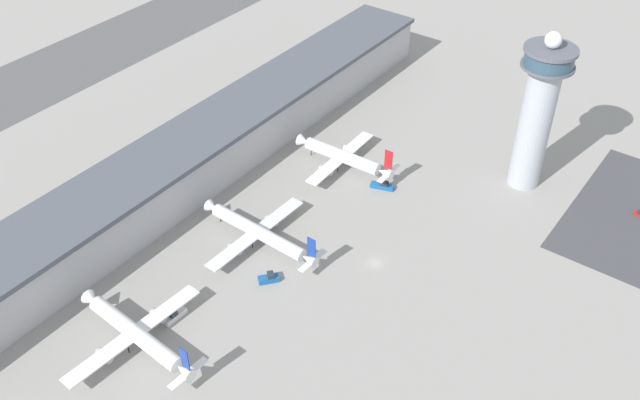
# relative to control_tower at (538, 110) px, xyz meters

# --- Properties ---
(ground_plane) EXTENTS (1000.00, 1000.00, 0.00)m
(ground_plane) POSITION_rel_control_tower_xyz_m (-62.24, 18.37, -27.78)
(ground_plane) COLOR gray
(terminal_building) EXTENTS (236.62, 25.00, 17.61)m
(terminal_building) POSITION_rel_control_tower_xyz_m (-62.24, 88.37, -18.87)
(terminal_building) COLOR #B2B2B7
(terminal_building) RESTS_ON ground
(runway_strip) EXTENTS (354.93, 44.00, 0.01)m
(runway_strip) POSITION_rel_control_tower_xyz_m (-62.24, 189.53, -27.77)
(runway_strip) COLOR #515154
(runway_strip) RESTS_ON ground
(control_tower) EXTENTS (16.04, 16.04, 53.94)m
(control_tower) POSITION_rel_control_tower_xyz_m (0.00, 0.00, 0.00)
(control_tower) COLOR #ADB2BC
(control_tower) RESTS_ON ground
(parking_lot_surface) EXTENTS (64.00, 40.00, 0.01)m
(parking_lot_surface) POSITION_rel_control_tower_xyz_m (4.76, -37.60, -27.77)
(parking_lot_surface) COLOR #424247
(parking_lot_surface) RESTS_ON ground
(airplane_gate_alpha) EXTENTS (41.40, 41.38, 13.48)m
(airplane_gate_alpha) POSITION_rel_control_tower_xyz_m (-124.17, 50.68, -23.14)
(airplane_gate_alpha) COLOR white
(airplane_gate_alpha) RESTS_ON ground
(airplane_gate_bravo) EXTENTS (39.22, 42.64, 12.64)m
(airplane_gate_bravo) POSITION_rel_control_tower_xyz_m (-75.43, 51.18, -23.66)
(airplane_gate_bravo) COLOR silver
(airplane_gate_bravo) RESTS_ON ground
(airplane_gate_charlie) EXTENTS (35.91, 37.39, 13.73)m
(airplane_gate_charlie) POSITION_rel_control_tower_xyz_m (-28.88, 53.02, -23.25)
(airplane_gate_charlie) COLOR white
(airplane_gate_charlie) RESTS_ON ground
(service_truck_catering) EXTENTS (7.06, 2.61, 2.98)m
(service_truck_catering) POSITION_rel_control_tower_xyz_m (-111.86, 50.03, -26.74)
(service_truck_catering) COLOR black
(service_truck_catering) RESTS_ON ground
(service_truck_fuel) EXTENTS (4.55, 8.03, 2.66)m
(service_truck_fuel) POSITION_rel_control_tower_xyz_m (-30.61, 35.82, -26.86)
(service_truck_fuel) COLOR black
(service_truck_fuel) RESTS_ON ground
(service_truck_baggage) EXTENTS (6.15, 5.68, 2.91)m
(service_truck_baggage) POSITION_rel_control_tower_xyz_m (-86.12, 38.55, -26.77)
(service_truck_baggage) COLOR black
(service_truck_baggage) RESTS_ON ground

